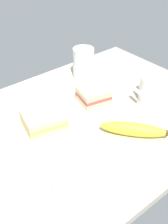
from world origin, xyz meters
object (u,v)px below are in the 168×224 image
object	(u,v)px
sandwich_side	(43,119)
glass_of_milk	(83,65)
banana	(134,129)
sandwich_main	(94,95)
plate_of_food	(17,178)
coffee_mug_black	(152,88)

from	to	relation	value
sandwich_side	glass_of_milk	bearing A→B (deg)	28.42
sandwich_side	banana	bearing A→B (deg)	-49.06
glass_of_milk	sandwich_main	bearing A→B (deg)	-117.98
plate_of_food	glass_of_milk	distance (cm)	51.75
coffee_mug_black	glass_of_milk	distance (cm)	26.93
sandwich_main	glass_of_milk	world-z (taller)	glass_of_milk
coffee_mug_black	sandwich_main	bearing A→B (deg)	141.87
plate_of_food	sandwich_main	bearing A→B (deg)	20.75
coffee_mug_black	sandwich_main	world-z (taller)	coffee_mug_black
sandwich_main	glass_of_milk	bearing A→B (deg)	62.02
plate_of_food	banana	world-z (taller)	banana
coffee_mug_black	sandwich_side	distance (cm)	36.23
sandwich_main	sandwich_side	world-z (taller)	same
sandwich_side	coffee_mug_black	bearing A→B (deg)	-18.13
coffee_mug_black	banana	distance (cm)	19.46
sandwich_main	coffee_mug_black	bearing A→B (deg)	-38.13
plate_of_food	sandwich_main	xyz separation A→B (cm)	(35.78, 13.55, 1.60)
glass_of_milk	banana	size ratio (longest dim) A/B	0.67
glass_of_milk	plate_of_food	bearing A→B (deg)	-147.30
sandwich_main	sandwich_side	xyz separation A→B (cm)	(-19.53, -0.38, 0.00)
sandwich_main	glass_of_milk	distance (cm)	16.45
sandwich_side	glass_of_milk	distance (cm)	30.99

